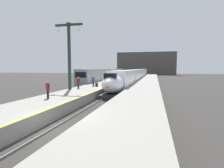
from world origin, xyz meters
name	(u,v)px	position (x,y,z in m)	size (l,w,h in m)	color
ground_plane	(62,131)	(0.00, 0.00, 0.00)	(260.00, 260.00, 0.00)	#33302D
platform_left	(106,85)	(-4.05, 24.75, 0.53)	(4.80, 110.00, 1.05)	gray
platform_right	(146,86)	(4.05, 24.75, 0.53)	(4.80, 110.00, 1.05)	gray
platform_left_safety_stripe	(117,83)	(-1.77, 24.75, 1.05)	(0.20, 107.80, 0.01)	yellow
rail_main_left	(124,87)	(-0.75, 27.50, 0.06)	(0.08, 110.00, 0.12)	slate
rail_main_right	(131,87)	(0.75, 27.50, 0.06)	(0.08, 110.00, 0.12)	slate
rail_secondary_left	(89,86)	(-8.85, 27.50, 0.06)	(0.08, 110.00, 0.12)	slate
rail_secondary_right	(95,86)	(-7.35, 27.50, 0.06)	(0.08, 110.00, 0.12)	slate
highspeed_train_main	(137,75)	(0.00, 47.58, 1.98)	(2.92, 74.60, 3.60)	silver
regional_train_adjacent	(106,75)	(-8.10, 39.59, 2.13)	(2.85, 36.60, 3.80)	gray
station_column_mid	(69,50)	(-5.90, 12.75, 6.53)	(4.00, 0.68, 9.09)	#1E3828
passenger_near_edge	(93,80)	(-4.13, 17.45, 2.04)	(0.40, 0.48, 1.69)	#23232D
passenger_mid_platform	(48,88)	(-4.44, 5.27, 2.04)	(0.53, 0.35, 1.69)	#23232D
passenger_far_waiting	(78,82)	(-5.20, 14.02, 2.04)	(0.56, 0.29, 1.69)	#23232D
rolling_suitcase	(97,85)	(-3.42, 17.07, 1.35)	(0.40, 0.22, 0.98)	black
terminus_back_wall	(146,63)	(0.00, 102.00, 7.00)	(36.00, 2.00, 14.00)	#4C4742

